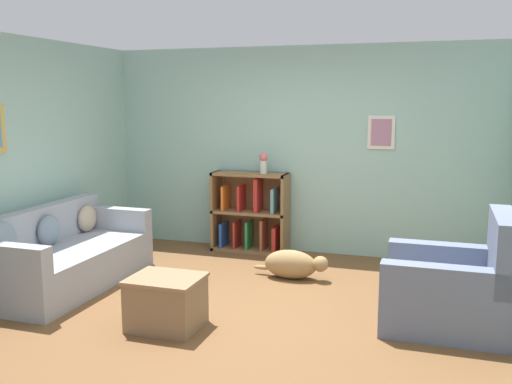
{
  "coord_description": "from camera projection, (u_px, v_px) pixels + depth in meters",
  "views": [
    {
      "loc": [
        1.69,
        -4.8,
        1.94
      ],
      "look_at": [
        0.0,
        0.4,
        1.05
      ],
      "focal_mm": 40.0,
      "sensor_mm": 36.0,
      "label": 1
    }
  ],
  "objects": [
    {
      "name": "wall_back",
      "position": [
        301.0,
        150.0,
        7.24
      ],
      "size": [
        5.6,
        0.13,
        2.6
      ],
      "color": "#93BCB2",
      "rests_on": "ground_plane"
    },
    {
      "name": "coffee_table",
      "position": [
        166.0,
        301.0,
        4.87
      ],
      "size": [
        0.6,
        0.51,
        0.45
      ],
      "color": "#846647",
      "rests_on": "ground_plane"
    },
    {
      "name": "recliner_chair",
      "position": [
        455.0,
        289.0,
        4.88
      ],
      "size": [
        1.04,
        0.93,
        1.01
      ],
      "color": "slate",
      "rests_on": "ground_plane"
    },
    {
      "name": "couch",
      "position": [
        64.0,
        257.0,
        5.96
      ],
      "size": [
        0.88,
        1.96,
        0.82
      ],
      "color": "#9399A3",
      "rests_on": "ground_plane"
    },
    {
      "name": "ground_plane",
      "position": [
        243.0,
        309.0,
        5.33
      ],
      "size": [
        14.0,
        14.0,
        0.0
      ],
      "primitive_type": "plane",
      "color": "brown"
    },
    {
      "name": "bookshelf",
      "position": [
        251.0,
        213.0,
        7.34
      ],
      "size": [
        0.97,
        0.34,
        1.02
      ],
      "color": "olive",
      "rests_on": "ground_plane"
    },
    {
      "name": "wall_left",
      "position": [
        10.0,
        162.0,
        5.9
      ],
      "size": [
        0.13,
        5.0,
        2.6
      ],
      "color": "#93BCB2",
      "rests_on": "ground_plane"
    },
    {
      "name": "dog",
      "position": [
        293.0,
        264.0,
        6.22
      ],
      "size": [
        0.86,
        0.28,
        0.32
      ],
      "color": "#9E7A4C",
      "rests_on": "ground_plane"
    },
    {
      "name": "vase",
      "position": [
        263.0,
        162.0,
        7.16
      ],
      "size": [
        0.11,
        0.11,
        0.26
      ],
      "color": "silver",
      "rests_on": "bookshelf"
    }
  ]
}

